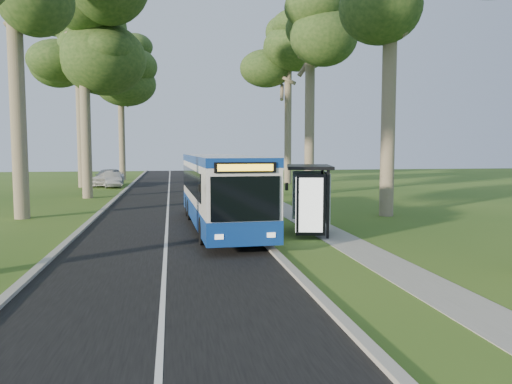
# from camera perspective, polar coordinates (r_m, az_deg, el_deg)

# --- Properties ---
(ground) EXTENTS (120.00, 120.00, 0.00)m
(ground) POSITION_cam_1_polar(r_m,az_deg,el_deg) (18.37, 0.78, -5.73)
(ground) COLOR #32561B
(ground) RESTS_ON ground
(road) EXTENTS (7.00, 100.00, 0.02)m
(road) POSITION_cam_1_polar(r_m,az_deg,el_deg) (27.96, -10.05, -2.09)
(road) COLOR black
(road) RESTS_ON ground
(kerb_east) EXTENTS (0.25, 100.00, 0.12)m
(kerb_east) POSITION_cam_1_polar(r_m,az_deg,el_deg) (28.15, -2.90, -1.87)
(kerb_east) COLOR #9E9B93
(kerb_east) RESTS_ON ground
(kerb_west) EXTENTS (0.25, 100.00, 0.12)m
(kerb_west) POSITION_cam_1_polar(r_m,az_deg,el_deg) (28.21, -17.18, -2.07)
(kerb_west) COLOR #9E9B93
(kerb_west) RESTS_ON ground
(centre_line) EXTENTS (0.12, 100.00, 0.00)m
(centre_line) POSITION_cam_1_polar(r_m,az_deg,el_deg) (27.96, -10.05, -2.06)
(centre_line) COLOR white
(centre_line) RESTS_ON road
(footpath) EXTENTS (1.50, 100.00, 0.02)m
(footpath) POSITION_cam_1_polar(r_m,az_deg,el_deg) (28.66, 3.07, -1.85)
(footpath) COLOR gray
(footpath) RESTS_ON ground
(bus) EXTENTS (2.87, 11.87, 3.12)m
(bus) POSITION_cam_1_polar(r_m,az_deg,el_deg) (21.34, -4.05, 0.14)
(bus) COLOR silver
(bus) RESTS_ON ground
(bus_stop_sign) EXTENTS (0.08, 0.33, 2.37)m
(bus_stop_sign) POSITION_cam_1_polar(r_m,az_deg,el_deg) (19.79, 0.79, -0.61)
(bus_stop_sign) COLOR gray
(bus_stop_sign) RESTS_ON ground
(bus_shelter) EXTENTS (2.38, 3.50, 2.75)m
(bus_shelter) POSITION_cam_1_polar(r_m,az_deg,el_deg) (19.83, 6.81, 0.68)
(bus_shelter) COLOR black
(bus_shelter) RESTS_ON ground
(litter_bin) EXTENTS (0.50, 0.50, 0.87)m
(litter_bin) POSITION_cam_1_polar(r_m,az_deg,el_deg) (25.09, -0.49, -1.82)
(litter_bin) COLOR black
(litter_bin) RESTS_ON ground
(car_white) EXTENTS (2.80, 5.10, 1.64)m
(car_white) POSITION_cam_1_polar(r_m,az_deg,el_deg) (47.44, -16.53, 1.65)
(car_white) COLOR silver
(car_white) RESTS_ON ground
(car_silver) EXTENTS (2.05, 4.21, 1.33)m
(car_silver) POSITION_cam_1_polar(r_m,az_deg,el_deg) (45.90, -16.08, 1.36)
(car_silver) COLOR #9B9EA2
(car_silver) RESTS_ON ground
(tree_west_c) EXTENTS (5.20, 5.20, 16.07)m
(tree_west_c) POSITION_cam_1_polar(r_m,az_deg,el_deg) (37.19, -19.20, 17.90)
(tree_west_c) COLOR #7A6B56
(tree_west_c) RESTS_ON ground
(tree_west_d) EXTENTS (5.20, 5.20, 18.22)m
(tree_west_d) POSITION_cam_1_polar(r_m,az_deg,el_deg) (47.48, -19.66, 16.93)
(tree_west_d) COLOR #7A6B56
(tree_west_d) RESTS_ON ground
(tree_west_e) EXTENTS (5.20, 5.20, 14.84)m
(tree_west_e) POSITION_cam_1_polar(r_m,az_deg,el_deg) (56.51, -15.23, 12.53)
(tree_west_e) COLOR #7A6B56
(tree_west_e) RESTS_ON ground
(tree_east_c) EXTENTS (5.20, 5.20, 16.89)m
(tree_east_c) POSITION_cam_1_polar(r_m,az_deg,el_deg) (38.24, 6.25, 18.70)
(tree_east_c) COLOR #7A6B56
(tree_east_c) RESTS_ON ground
(tree_east_d) EXTENTS (5.20, 5.20, 15.47)m
(tree_east_d) POSITION_cam_1_polar(r_m,az_deg,el_deg) (49.72, 3.71, 14.29)
(tree_east_d) COLOR #7A6B56
(tree_east_d) RESTS_ON ground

